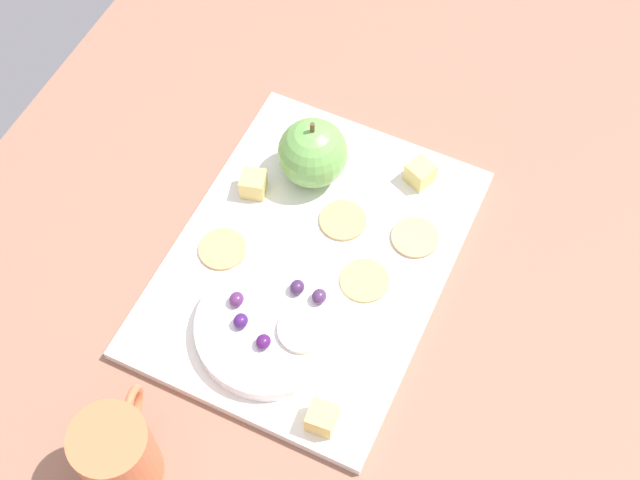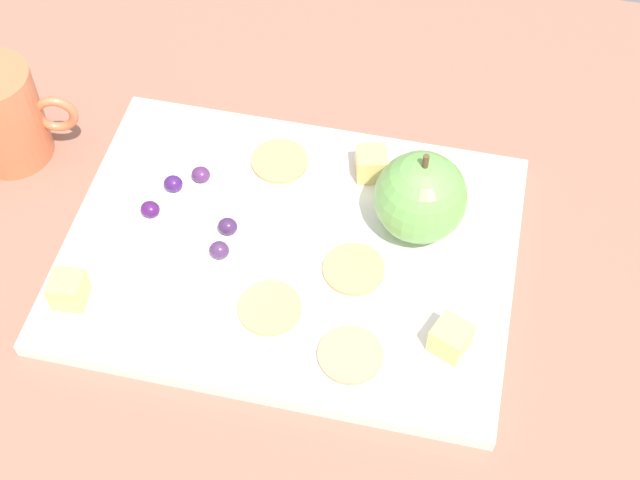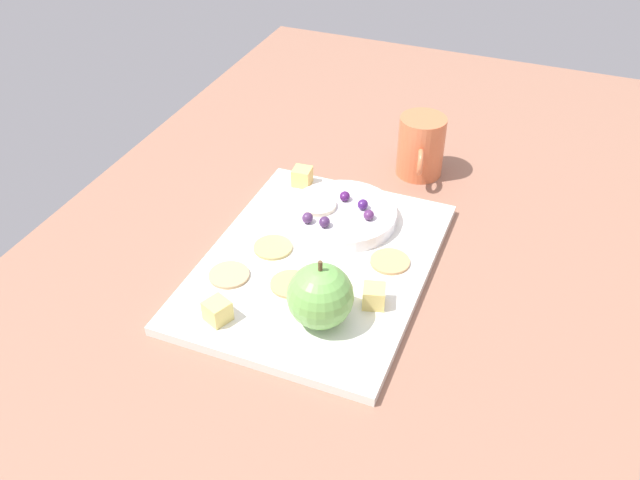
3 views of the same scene
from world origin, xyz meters
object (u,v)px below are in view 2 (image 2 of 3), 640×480
platter (289,254)px  serving_dish (181,219)px  grape_0 (221,250)px  grape_1 (227,226)px  cracker_3 (280,161)px  grape_4 (201,174)px  cracker_0 (270,308)px  cracker_1 (350,355)px  cup (3,115)px  apple_slice_0 (174,245)px  cheese_cube_0 (371,164)px  grape_3 (173,184)px  cheese_cube_2 (68,290)px  cracker_2 (354,269)px  grape_2 (150,209)px  apple_whole (421,197)px  cheese_cube_1 (451,338)px

platter → serving_dish: size_ratio=2.49×
grape_0 → grape_1: (-0.24, 2.46, -0.01)cm
cracker_3 → grape_4: bearing=-139.1°
grape_0 → cracker_0: bearing=-32.7°
cracker_1 → cup: cup is taller
serving_dish → grape_4: size_ratio=9.25×
grape_0 → cup: 24.66cm
cracker_0 → grape_1: size_ratio=3.17×
grape_4 → apple_slice_0: 7.41cm
cup → cheese_cube_0: bearing=5.7°
cracker_1 → grape_3: 21.32cm
cheese_cube_0 → grape_3: grape_3 is taller
grape_0 → cheese_cube_2: bearing=-153.9°
cheese_cube_2 → apple_slice_0: size_ratio=0.53×
cracker_1 → cracker_2: size_ratio=1.00×
cracker_3 → grape_3: size_ratio=3.17×
grape_4 → cracker_3: bearing=40.9°
cracker_0 → cup: (-27.39, 12.47, 3.27)cm
cracker_0 → grape_1: grape_1 is taller
cracker_0 → cracker_2: (5.82, 5.13, 0.00)cm
platter → cracker_0: cracker_0 is taller
cracker_2 → grape_0: grape_0 is taller
grape_2 → cheese_cube_2: bearing=-116.8°
serving_dish → platter: bearing=-3.0°
cracker_0 → cracker_1: same height
cracker_3 → apple_slice_0: 13.71cm
apple_slice_0 → cup: 21.00cm
apple_whole → cup: size_ratio=0.76×
cheese_cube_0 → grape_3: (-15.85, -6.90, 1.24)cm
serving_dish → cracker_0: bearing=-34.9°
serving_dish → cup: size_ratio=1.47×
platter → cheese_cube_0: size_ratio=14.06×
cheese_cube_2 → cup: bearing=127.8°
grape_1 → apple_slice_0: grape_1 is taller
cheese_cube_2 → grape_2: size_ratio=1.64×
cracker_1 → cracker_3: same height
apple_whole → grape_3: apple_whole is taller
platter → grape_1: size_ratio=23.04×
platter → grape_4: bearing=153.6°
apple_whole → cheese_cube_1: size_ratio=2.91×
platter → cracker_3: 9.76cm
grape_0 → apple_slice_0: bearing=-179.9°
apple_whole → cheese_cube_0: size_ratio=2.91×
serving_dish → cheese_cube_1: (23.82, -6.90, 0.40)cm
grape_3 → grape_4: size_ratio=1.00×
cracker_2 → grape_2: size_ratio=3.17×
cracker_0 → grape_4: (-8.60, 10.37, 2.33)cm
cracker_0 → grape_4: size_ratio=3.17×
cracker_0 → apple_slice_0: size_ratio=1.03×
cracker_1 → grape_1: 14.76cm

